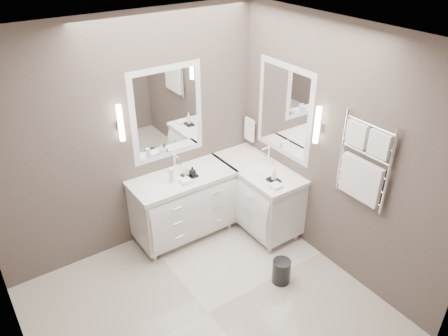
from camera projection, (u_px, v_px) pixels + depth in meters
floor at (208, 313)px, 4.41m from camera, size 3.20×3.00×0.01m
ceiling at (201, 43)px, 3.05m from camera, size 3.20×3.00×0.01m
wall_back at (132, 139)px, 4.80m from camera, size 3.20×0.01×2.70m
wall_front at (338, 318)px, 2.66m from camera, size 3.20×0.01×2.70m
wall_left at (4, 280)px, 2.94m from camera, size 0.01×3.00×2.70m
wall_right at (335, 153)px, 4.52m from camera, size 0.01×3.00×2.70m
vanity_back at (183, 202)px, 5.26m from camera, size 1.24×0.59×0.97m
vanity_right at (257, 192)px, 5.46m from camera, size 0.59×1.24×0.97m
mirror_back at (167, 113)px, 4.91m from camera, size 0.90×0.02×1.10m
mirror_right at (284, 110)px, 4.98m from camera, size 0.02×0.90×1.10m
sconce_back at (121, 124)px, 4.56m from camera, size 0.06×0.06×0.40m
sconce_right at (317, 126)px, 4.52m from camera, size 0.06×0.06×0.40m
towel_bar_corner at (249, 129)px, 5.57m from camera, size 0.03×0.22×0.30m
towel_ladder at (363, 166)px, 4.19m from camera, size 0.06×0.58×0.90m
waste_bin at (281, 271)px, 4.72m from camera, size 0.24×0.24×0.28m
amenity_tray_back at (189, 176)px, 5.06m from camera, size 0.18×0.14×0.03m
amenity_tray_right at (274, 180)px, 4.98m from camera, size 0.12×0.15×0.02m
water_bottle at (172, 175)px, 4.93m from camera, size 0.06×0.06×0.17m
soap_bottle_a at (186, 170)px, 5.02m from camera, size 0.07×0.07×0.13m
soap_bottle_b at (192, 171)px, 5.02m from camera, size 0.10×0.10×0.11m
soap_bottle_c at (274, 173)px, 4.93m from camera, size 0.08×0.08×0.16m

